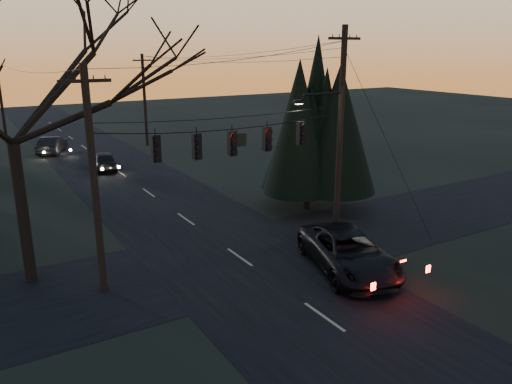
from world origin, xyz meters
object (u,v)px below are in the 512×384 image
utility_pole_far_l (7,143)px  suv_near (348,253)px  utility_pole_left (104,290)px  sedan_oncoming_a (103,161)px  utility_pole_far_r (147,145)px  sedan_oncoming_b (52,145)px  evergreen_right (309,126)px  bare_tree_left (5,82)px  utility_pole_right (335,235)px

utility_pole_far_l → suv_near: utility_pole_far_l is taller
utility_pole_left → sedan_oncoming_a: (5.20, 19.90, 0.72)m
utility_pole_far_r → sedan_oncoming_b: (-8.50, 0.55, 0.75)m
evergreen_right → utility_pole_left: bearing=-161.8°
bare_tree_left → utility_pole_right: bearing=-9.4°
utility_pole_right → suv_near: bearing=-123.0°
bare_tree_left → sedan_oncoming_b: size_ratio=2.50×
utility_pole_far_l → sedan_oncoming_a: utility_pole_far_l is taller
utility_pole_left → bare_tree_left: (-2.28, 2.28, 7.83)m
utility_pole_left → evergreen_right: 14.35m
bare_tree_left → utility_pole_left: bearing=-44.9°
utility_pole_far_r → sedan_oncoming_a: size_ratio=2.02×
utility_pole_right → utility_pole_far_r: bearing=90.0°
evergreen_right → sedan_oncoming_b: 26.56m
utility_pole_far_r → utility_pole_far_l: bearing=145.2°
utility_pole_right → bare_tree_left: (-13.78, 2.28, 7.83)m
utility_pole_right → evergreen_right: (1.35, 4.22, 4.80)m
sedan_oncoming_b → sedan_oncoming_a: bearing=129.1°
utility_pole_far_r → bare_tree_left: 30.21m
utility_pole_far_l → suv_near: (9.20, -39.54, 0.82)m
utility_pole_far_l → bare_tree_left: bearing=-93.9°
sedan_oncoming_a → utility_pole_far_r: bearing=-123.2°
utility_pole_far_l → evergreen_right: size_ratio=0.95×
utility_pole_left → bare_tree_left: bearing=135.1°
sedan_oncoming_b → utility_pole_right: bearing=131.5°
utility_pole_far_l → sedan_oncoming_b: bearing=-68.0°
sedan_oncoming_b → evergreen_right: bearing=136.9°
utility_pole_right → evergreen_right: bearing=72.2°
bare_tree_left → suv_near: bearing=-26.9°
utility_pole_left → utility_pole_far_r: size_ratio=1.00×
utility_pole_right → bare_tree_left: bearing=170.6°
sedan_oncoming_a → utility_pole_right: bearing=112.3°
suv_near → bare_tree_left: bearing=169.8°
suv_near → sedan_oncoming_a: (-4.00, 23.44, -0.10)m
utility_pole_left → evergreen_right: (12.85, 4.22, 4.80)m
utility_pole_right → bare_tree_left: 16.01m
utility_pole_right → sedan_oncoming_a: size_ratio=2.37×
utility_pole_right → utility_pole_far_l: size_ratio=1.25×
sedan_oncoming_a → sedan_oncoming_b: sedan_oncoming_b is taller
suv_near → sedan_oncoming_b: bearing=117.6°
utility_pole_far_r → suv_near: utility_pole_far_r is taller
bare_tree_left → sedan_oncoming_a: 20.43m
utility_pole_left → utility_pole_far_l: 36.00m
bare_tree_left → sedan_oncoming_b: 27.72m
bare_tree_left → sedan_oncoming_a: bearing=67.0°
utility_pole_right → bare_tree_left: bare_tree_left is taller
utility_pole_left → utility_pole_far_l: bearing=90.0°
utility_pole_far_r → utility_pole_right: bearing=-90.0°
suv_near → sedan_oncoming_b: size_ratio=1.31×
bare_tree_left → sedan_oncoming_b: (5.29, 26.28, -7.08)m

